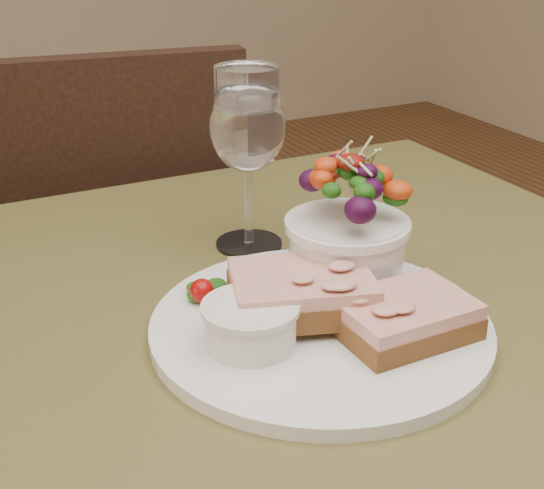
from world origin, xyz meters
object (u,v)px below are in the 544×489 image
chair_far (110,377)px  dinner_plate (320,327)px  cafe_table (306,410)px  salad_bowl (348,222)px  wine_glass (248,133)px  sandwich_back (302,292)px  ramekin (250,322)px  sandwich_front (404,317)px

chair_far → dinner_plate: (0.03, -0.69, 0.46)m
cafe_table → salad_bowl: 0.18m
wine_glass → salad_bowl: bearing=-75.2°
sandwich_back → ramekin: 0.06m
chair_far → sandwich_front: size_ratio=8.35×
dinner_plate → sandwich_back: sandwich_back is taller
sandwich_back → wine_glass: 0.20m
chair_far → dinner_plate: bearing=100.5°
salad_bowl → chair_far: bearing=97.9°
wine_glass → sandwich_back: bearing=-100.7°
sandwich_back → wine_glass: size_ratio=0.79×
sandwich_front → wine_glass: wine_glass is taller
cafe_table → wine_glass: size_ratio=4.57×
salad_bowl → ramekin: bearing=-154.4°
sandwich_front → dinner_plate: bearing=135.6°
cafe_table → wine_glass: wine_glass is taller
cafe_table → sandwich_front: size_ratio=7.42×
sandwich_back → wine_glass: (0.03, 0.18, 0.09)m
ramekin → salad_bowl: (0.13, 0.06, 0.04)m
sandwich_front → wine_glass: bearing=96.0°
sandwich_back → wine_glass: wine_glass is taller
ramekin → chair_far: bearing=86.8°
cafe_table → sandwich_back: 0.14m
ramekin → wine_glass: bearing=65.1°
dinner_plate → ramekin: size_ratio=3.97×
cafe_table → ramekin: ramekin is taller
cafe_table → sandwich_back: sandwich_back is taller
dinner_plate → wine_glass: 0.22m
dinner_plate → wine_glass: bearing=83.3°
cafe_table → dinner_plate: 0.11m
sandwich_front → sandwich_back: sandwich_back is taller
sandwich_front → ramekin: bearing=160.0°
chair_far → sandwich_front: bearing=104.3°
sandwich_back → ramekin: (-0.06, -0.02, -0.00)m
chair_far → sandwich_back: size_ratio=6.47×
dinner_plate → ramekin: 0.07m
cafe_table → salad_bowl: salad_bowl is taller
salad_bowl → wine_glass: wine_glass is taller
chair_far → ramekin: size_ratio=12.44×
sandwich_front → sandwich_back: bearing=134.4°
chair_far → ramekin: bearing=94.9°
chair_far → sandwich_back: bearing=99.6°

